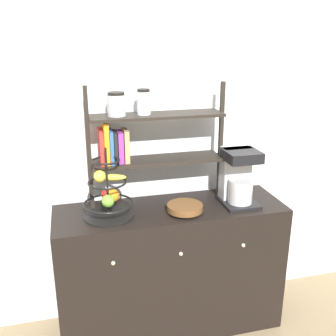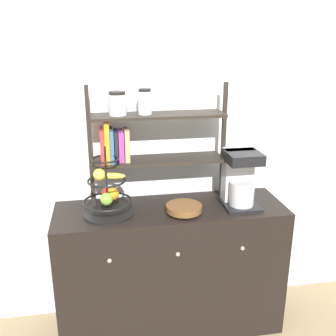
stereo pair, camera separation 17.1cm
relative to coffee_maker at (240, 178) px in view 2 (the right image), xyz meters
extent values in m
cube|color=silver|center=(-0.43, 0.28, 0.28)|extent=(7.00, 0.05, 2.60)
cube|color=black|center=(-0.43, 0.02, -0.60)|extent=(1.41, 0.45, 0.85)
sphere|color=#B2AD8C|center=(-0.81, -0.21, -0.36)|extent=(0.02, 0.02, 0.02)
sphere|color=#B2AD8C|center=(-0.43, -0.21, -0.36)|extent=(0.02, 0.02, 0.02)
sphere|color=#B2AD8C|center=(-0.04, -0.21, -0.36)|extent=(0.02, 0.02, 0.02)
cube|color=black|center=(0.00, -0.02, -0.16)|extent=(0.21, 0.25, 0.02)
cube|color=#B7B7BC|center=(0.00, 0.04, 0.01)|extent=(0.18, 0.10, 0.33)
cylinder|color=#B7B7BC|center=(0.00, -0.05, -0.08)|extent=(0.15, 0.15, 0.15)
cube|color=black|center=(0.00, -0.04, 0.14)|extent=(0.20, 0.20, 0.06)
cylinder|color=black|center=(-0.81, -0.01, -0.17)|extent=(0.29, 0.29, 0.01)
cylinder|color=black|center=(-0.81, -0.01, 0.04)|extent=(0.01, 0.01, 0.41)
torus|color=black|center=(-0.81, -0.01, -0.09)|extent=(0.29, 0.29, 0.01)
torus|color=black|center=(-0.81, -0.01, 0.04)|extent=(0.22, 0.22, 0.01)
torus|color=black|center=(-0.81, -0.01, 0.17)|extent=(0.16, 0.16, 0.01)
sphere|color=red|center=(-0.80, 0.04, -0.05)|extent=(0.07, 0.07, 0.07)
sphere|color=#6BAD33|center=(-0.81, -0.06, -0.05)|extent=(0.07, 0.07, 0.07)
sphere|color=orange|center=(-0.77, 0.01, -0.05)|extent=(0.08, 0.08, 0.08)
ellipsoid|color=yellow|center=(-0.77, 0.00, 0.06)|extent=(0.15, 0.07, 0.04)
sphere|color=gold|center=(-0.84, 0.00, 0.08)|extent=(0.07, 0.07, 0.07)
cylinder|color=brown|center=(-0.36, -0.07, -0.17)|extent=(0.12, 0.12, 0.02)
cylinder|color=brown|center=(-0.36, -0.07, -0.14)|extent=(0.21, 0.21, 0.04)
cube|color=black|center=(-0.89, 0.12, 0.20)|extent=(0.02, 0.02, 0.74)
cube|color=black|center=(-0.08, 0.12, 0.20)|extent=(0.02, 0.02, 0.74)
cube|color=black|center=(-0.48, 0.12, 0.11)|extent=(0.79, 0.20, 0.02)
cube|color=black|center=(-0.48, 0.12, 0.38)|extent=(0.79, 0.20, 0.02)
cube|color=red|center=(-0.82, 0.12, 0.22)|extent=(0.02, 0.15, 0.20)
cube|color=orange|center=(-0.79, 0.12, 0.24)|extent=(0.03, 0.15, 0.25)
cube|color=#2D599E|center=(-0.76, 0.12, 0.21)|extent=(0.02, 0.16, 0.19)
cube|color=black|center=(-0.74, 0.12, 0.21)|extent=(0.02, 0.12, 0.18)
cube|color=#8C338C|center=(-0.71, 0.12, 0.21)|extent=(0.03, 0.12, 0.18)
cube|color=tan|center=(-0.67, 0.12, 0.21)|extent=(0.03, 0.13, 0.19)
cylinder|color=#ADB2B7|center=(-0.72, 0.12, 0.45)|extent=(0.11, 0.11, 0.12)
cylinder|color=black|center=(-0.72, 0.12, 0.52)|extent=(0.10, 0.10, 0.02)
cylinder|color=silver|center=(-0.56, 0.12, 0.46)|extent=(0.08, 0.08, 0.13)
cylinder|color=black|center=(-0.56, 0.12, 0.53)|extent=(0.07, 0.07, 0.02)
camera|label=1|loc=(-0.99, -2.11, 0.82)|focal=42.00mm
camera|label=2|loc=(-0.82, -2.14, 0.82)|focal=42.00mm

